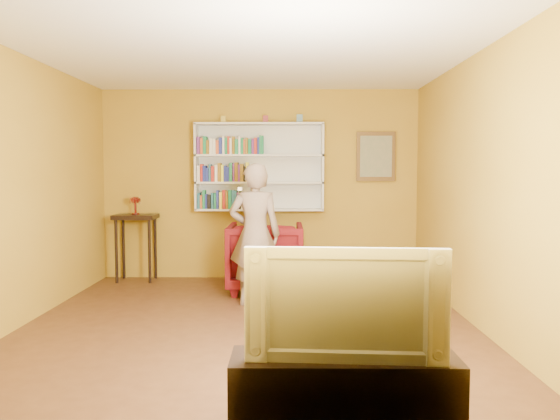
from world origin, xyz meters
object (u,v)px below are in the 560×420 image
object	(u,v)px
ruby_lustre	(135,202)
person	(255,234)
console_table	(136,226)
bookshelf	(260,167)
tv_cabinet	(344,396)
armchair	(265,257)
television	(345,301)

from	to	relation	value
ruby_lustre	person	world-z (taller)	person
person	console_table	bearing A→B (deg)	-38.78
person	ruby_lustre	bearing A→B (deg)	-38.78
bookshelf	tv_cabinet	distance (m)	4.91
person	tv_cabinet	xyz separation A→B (m)	(0.69, -3.13, -0.58)
armchair	person	world-z (taller)	person
bookshelf	tv_cabinet	bearing A→B (deg)	-81.35
person	tv_cabinet	bearing A→B (deg)	101.80
armchair	console_table	bearing A→B (deg)	-19.19
armchair	tv_cabinet	size ratio (longest dim) A/B	0.74
tv_cabinet	person	bearing A→B (deg)	102.48
bookshelf	tv_cabinet	xyz separation A→B (m)	(0.71, -4.66, -1.36)
bookshelf	armchair	xyz separation A→B (m)	(0.11, -0.80, -1.15)
armchair	tv_cabinet	world-z (taller)	armchair
bookshelf	television	xyz separation A→B (m)	(0.71, -4.66, -0.80)
tv_cabinet	television	distance (m)	0.56
person	tv_cabinet	distance (m)	3.26
tv_cabinet	console_table	bearing A→B (deg)	118.47
console_table	ruby_lustre	size ratio (longest dim) A/B	3.73
bookshelf	ruby_lustre	world-z (taller)	bookshelf
ruby_lustre	tv_cabinet	bearing A→B (deg)	-61.53
bookshelf	console_table	xyz separation A→B (m)	(-1.73, -0.16, -0.82)
armchair	person	size ratio (longest dim) A/B	0.60
bookshelf	armchair	world-z (taller)	bookshelf
television	ruby_lustre	bearing A→B (deg)	122.02
tv_cabinet	bookshelf	bearing A→B (deg)	98.65
armchair	tv_cabinet	xyz separation A→B (m)	(0.60, -3.86, -0.21)
television	tv_cabinet	bearing A→B (deg)	0.00
tv_cabinet	television	bearing A→B (deg)	0.00
person	tv_cabinet	size ratio (longest dim) A/B	1.24
bookshelf	armchair	size ratio (longest dim) A/B	1.85
ruby_lustre	tv_cabinet	size ratio (longest dim) A/B	0.19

